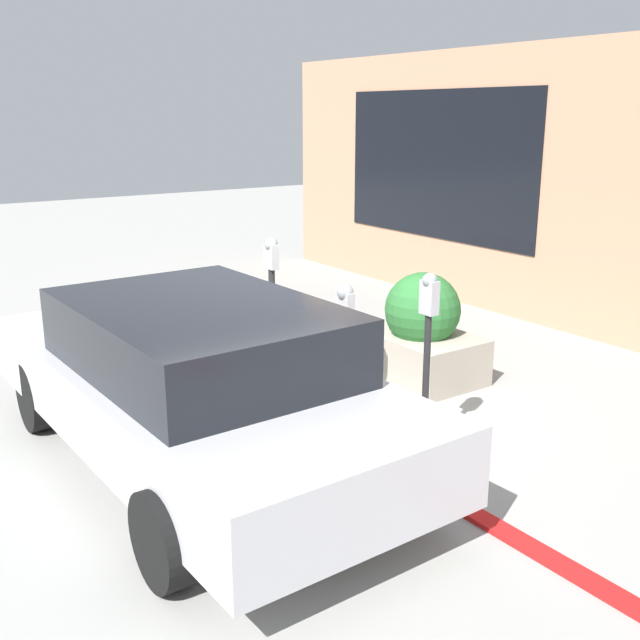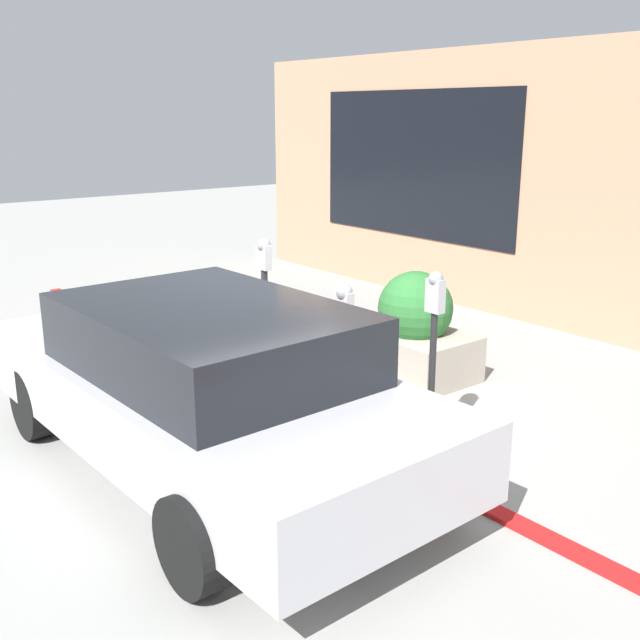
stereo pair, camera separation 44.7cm
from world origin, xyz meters
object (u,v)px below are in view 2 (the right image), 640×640
object	(u,v)px
parking_meter_middle	(265,284)
planter_box	(415,332)
parked_car_front	(202,382)
parking_meter_nearest	(434,330)
parking_meter_second	(344,315)

from	to	relation	value
parking_meter_middle	planter_box	size ratio (longest dim) A/B	1.21
planter_box	parked_car_front	xyz separation A→B (m)	(-0.51, 2.95, 0.24)
parking_meter_middle	parked_car_front	bearing A→B (deg)	133.01
parking_meter_nearest	planter_box	xyz separation A→B (m)	(1.45, -1.28, -0.59)
planter_box	parking_meter_nearest	bearing A→B (deg)	138.61
parking_meter_nearest	parked_car_front	distance (m)	1.95
planter_box	parking_meter_second	bearing A→B (deg)	100.83
parking_meter_nearest	parked_car_front	xyz separation A→B (m)	(0.94, 1.68, -0.35)
planter_box	parking_meter_middle	bearing A→B (deg)	49.12
parking_meter_nearest	parked_car_front	size ratio (longest dim) A/B	0.34
parking_meter_nearest	parking_meter_middle	world-z (taller)	parking_meter_nearest
parking_meter_nearest	parking_meter_middle	xyz separation A→B (m)	(2.53, -0.03, -0.07)
parking_meter_nearest	parking_meter_second	xyz separation A→B (m)	(1.21, -0.05, -0.14)
parking_meter_second	parked_car_front	xyz separation A→B (m)	(-0.28, 1.73, -0.21)
parking_meter_nearest	parking_meter_second	distance (m)	1.22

